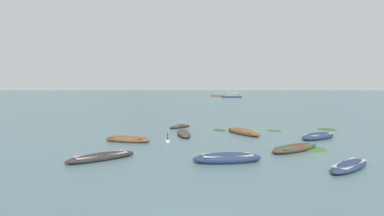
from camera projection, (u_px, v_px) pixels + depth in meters
The scene contains 21 objects.
ground_plane at pixel (223, 90), 1496.68m from camera, with size 6000.00×6000.00×0.00m, color slate.
mountain_0 at pixel (14, 78), 2261.48m from camera, with size 588.10×588.10×181.87m, color slate.
mountain_1 at pixel (140, 68), 2484.10m from camera, with size 1166.01×1166.01×361.97m, color #4C5B56.
mountain_2 at pixel (228, 70), 2130.16m from camera, with size 1022.42×1022.42×288.80m, color slate.
mountain_3 at pixel (354, 65), 2118.37m from camera, with size 1034.40×1034.40×361.34m, color slate.
rowboat_0 at pixel (101, 157), 17.36m from camera, with size 3.78×3.72×0.52m.
rowboat_1 at pixel (227, 158), 16.79m from camera, with size 4.19×2.17×0.70m.
rowboat_2 at pixel (243, 132), 27.26m from camera, with size 3.57×4.57×0.65m.
rowboat_3 at pixel (184, 133), 26.63m from camera, with size 2.12×4.58×0.53m.
rowboat_4 at pixel (295, 148), 19.89m from camera, with size 4.22×3.83×0.56m.
rowboat_5 at pixel (128, 139), 23.31m from camera, with size 4.03×1.89×0.59m.
rowboat_6 at pixel (180, 127), 31.61m from camera, with size 2.43×3.04×0.46m.
rowboat_7 at pixel (350, 166), 15.40m from camera, with size 3.46×3.67×0.48m.
rowboat_8 at pixel (318, 136), 24.68m from camera, with size 3.96×3.67×0.68m.
ferry_0 at pixel (232, 97), 140.11m from camera, with size 9.57×4.89×2.54m.
ferry_1 at pixel (217, 96), 160.32m from camera, with size 7.25×3.11×2.54m.
mooring_buoy at pixel (168, 142), 22.76m from camera, with size 0.36×0.36×0.88m.
weed_patch_0 at pixel (327, 130), 30.31m from camera, with size 2.17×1.85×0.14m, color #2D5628.
weed_patch_1 at pixel (314, 150), 20.21m from camera, with size 1.69×2.09×0.14m, color #38662D.
weed_patch_2 at pixel (220, 130), 29.73m from camera, with size 2.00×1.17×0.14m, color #2D5628.
weed_patch_3 at pixel (274, 131), 29.29m from camera, with size 1.65×1.09×0.14m, color #2D5628.
Camera 1 is at (0.87, -7.87, 4.19)m, focal length 27.41 mm.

